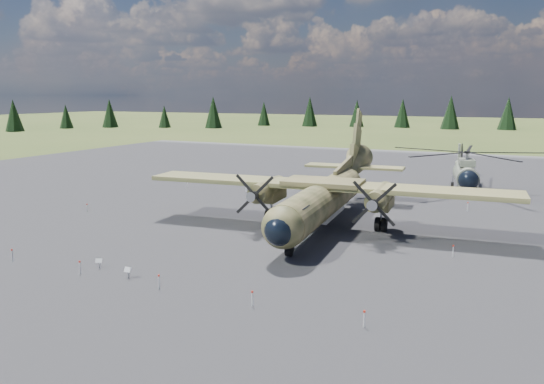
% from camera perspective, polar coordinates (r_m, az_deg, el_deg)
% --- Properties ---
extents(ground, '(500.00, 500.00, 0.00)m').
position_cam_1_polar(ground, '(43.39, -3.36, -4.23)').
color(ground, '#515927').
rests_on(ground, ground).
extents(apron, '(120.00, 120.00, 0.04)m').
position_cam_1_polar(apron, '(52.15, 1.88, -1.73)').
color(apron, '#58585C').
rests_on(apron, ground).
extents(transport_plane, '(30.82, 27.92, 10.14)m').
position_cam_1_polar(transport_plane, '(45.04, 5.88, 0.07)').
color(transport_plane, '#404223').
rests_on(transport_plane, ground).
extents(helicopter_near, '(21.17, 22.87, 4.64)m').
position_cam_1_polar(helicopter_near, '(65.27, 20.17, 3.01)').
color(helicopter_near, gray).
rests_on(helicopter_near, ground).
extents(info_placard_left, '(0.46, 0.30, 0.66)m').
position_cam_1_polar(info_placard_left, '(35.88, -18.12, -7.15)').
color(info_placard_left, gray).
rests_on(info_placard_left, ground).
extents(info_placard_right, '(0.46, 0.20, 0.71)m').
position_cam_1_polar(info_placard_right, '(33.48, -15.24, -8.19)').
color(info_placard_right, gray).
rests_on(info_placard_right, ground).
extents(barrier_fence, '(33.12, 29.62, 0.85)m').
position_cam_1_polar(barrier_fence, '(43.41, -3.96, -3.54)').
color(barrier_fence, silver).
rests_on(barrier_fence, ground).
extents(treeline, '(299.34, 305.85, 10.95)m').
position_cam_1_polar(treeline, '(44.10, 11.08, 2.31)').
color(treeline, black).
rests_on(treeline, ground).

